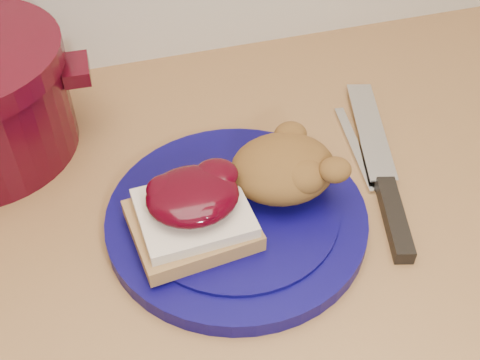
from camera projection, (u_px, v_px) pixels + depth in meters
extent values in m
cylinder|color=#080444|center=(237.00, 218.00, 0.69)|extent=(0.30, 0.30, 0.02)
cube|color=olive|center=(192.00, 225.00, 0.65)|extent=(0.14, 0.12, 0.02)
cube|color=beige|center=(194.00, 213.00, 0.64)|extent=(0.12, 0.11, 0.01)
ellipsoid|color=black|center=(193.00, 196.00, 0.63)|extent=(0.10, 0.09, 0.03)
ellipsoid|color=brown|center=(283.00, 168.00, 0.68)|extent=(0.12, 0.11, 0.06)
cube|color=black|center=(394.00, 218.00, 0.69)|extent=(0.05, 0.12, 0.02)
cube|color=silver|center=(370.00, 129.00, 0.80)|extent=(0.09, 0.20, 0.00)
cube|color=silver|center=(355.00, 147.00, 0.79)|extent=(0.04, 0.16, 0.00)
cube|color=#3B050F|center=(76.00, 69.00, 0.75)|extent=(0.04, 0.06, 0.02)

